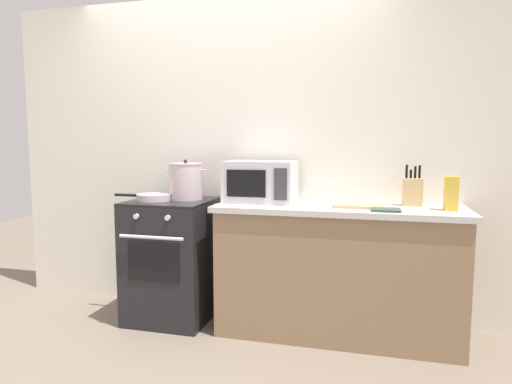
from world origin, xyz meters
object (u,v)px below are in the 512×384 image
stove (172,259)px  cutting_board (360,205)px  stock_pot (186,181)px  oven_mitt (386,210)px  pasta_box (451,193)px  microwave (261,181)px  knife_block (412,191)px  frying_pan (153,197)px

stove → cutting_board: cutting_board is taller
stock_pot → stove: bearing=-141.2°
cutting_board → oven_mitt: 0.23m
stock_pot → oven_mitt: bearing=-9.0°
cutting_board → pasta_box: 0.57m
microwave → cutting_board: (0.72, -0.08, -0.14)m
knife_block → cutting_board: bearing=-157.8°
stove → cutting_board: bearing=0.0°
stove → frying_pan: frying_pan is taller
frying_pan → cutting_board: (1.52, 0.06, -0.02)m
pasta_box → frying_pan: bearing=-179.1°
frying_pan → microwave: (0.80, 0.14, 0.12)m
stock_pot → cutting_board: 1.32m
stove → oven_mitt: 1.64m
stove → frying_pan: bearing=-152.7°
stock_pot → knife_block: stock_pot is taller
cutting_board → pasta_box: bearing=-3.0°
microwave → pasta_box: bearing=-4.8°
oven_mitt → stock_pot: bearing=171.0°
microwave → cutting_board: 0.73m
frying_pan → knife_block: (1.86, 0.20, 0.07)m
stock_pot → pasta_box: size_ratio=1.55×
frying_pan → cutting_board: bearing=2.3°
cutting_board → stock_pot: bearing=176.8°
stock_pot → microwave: (0.59, 0.01, 0.01)m
stock_pot → knife_block: 1.65m
stove → oven_mitt: bearing=-5.8°
frying_pan → microwave: bearing=9.9°
knife_block → pasta_box: 0.28m
frying_pan → cutting_board: 1.52m
stock_pot → microwave: stock_pot is taller
stove → stock_pot: (0.09, 0.07, 0.60)m
oven_mitt → microwave: bearing=164.9°
knife_block → pasta_box: bearing=-37.7°
pasta_box → microwave: bearing=175.2°
stock_pot → knife_block: size_ratio=1.21×
cutting_board → oven_mitt: (0.16, -0.16, -0.00)m
stove → microwave: size_ratio=1.84×
microwave → oven_mitt: 0.92m
frying_pan → oven_mitt: (1.68, -0.10, -0.02)m
stove → knife_block: 1.83m
frying_pan → oven_mitt: 1.68m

